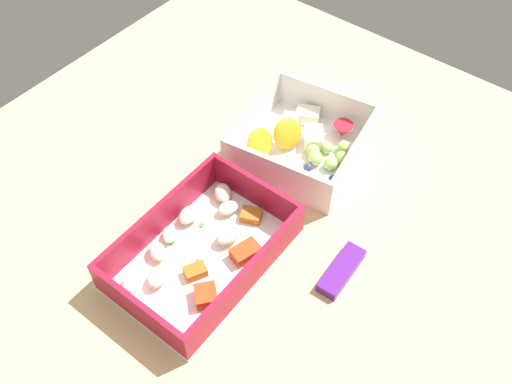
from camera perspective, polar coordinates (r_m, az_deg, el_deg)
table_surface at (r=68.09cm, az=0.22°, el=-2.72°), size 80.00×80.00×2.00cm
pasta_container at (r=62.71cm, az=-5.41°, el=-5.93°), size 20.15×13.53×5.00cm
fruit_bowl at (r=72.68cm, az=4.75°, el=5.10°), size 17.41×17.16×5.53cm
candy_bar at (r=62.91cm, az=8.70°, el=-7.88°), size 7.11×2.74×1.20cm
paper_cup_liner at (r=80.69cm, az=8.07°, el=9.42°), size 4.23×4.23×1.82cm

